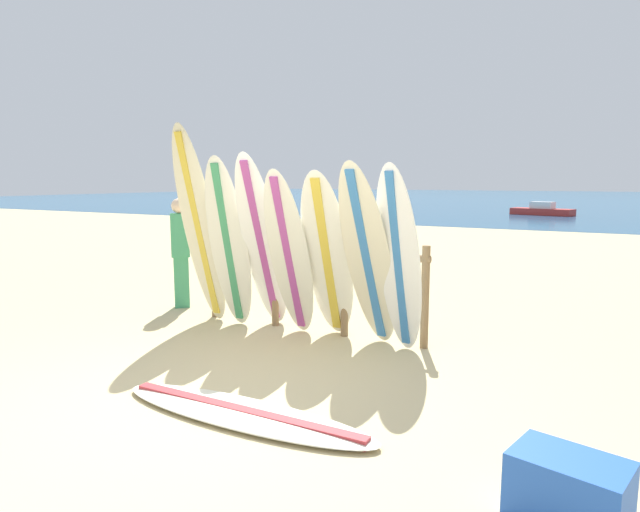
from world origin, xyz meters
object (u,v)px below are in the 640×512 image
Objects in this scene: surfboard_leaning_center at (289,255)px; beachgoer_standing at (180,248)px; surfboard_leaning_center_left at (262,244)px; surfboard_rack at (309,273)px; surfboard_leaning_far_left at (200,227)px; surfboard_leaning_far_right at (399,261)px; surfboard_lying_on_sand at (242,413)px; cooler_box at (569,488)px; small_boat_offshore at (542,210)px; surfboard_leaning_center_right at (327,257)px; surfboard_leaning_right at (368,257)px; surfboard_leaning_left at (229,244)px.

surfboard_leaning_center reaches higher than beachgoer_standing.
surfboard_leaning_center_left is at bearing 170.85° from surfboard_leaning_center.
surfboard_rack is 1.53× the size of surfboard_leaning_center.
surfboard_rack is at bearing 86.35° from surfboard_leaning_center.
surfboard_leaning_far_left is at bearing -174.28° from surfboard_leaning_center_left.
surfboard_lying_on_sand is at bearing -105.23° from surfboard_leaning_far_right.
small_boat_offshore is at bearing 109.96° from cooler_box.
surfboard_leaning_center_right is 0.60× the size of small_boat_offshore.
surfboard_rack is 0.58m from surfboard_leaning_center_right.
surfboard_rack is 1.41m from surfboard_leaning_far_right.
surfboard_leaning_right is 0.36m from surfboard_leaning_far_right.
surfboard_leaning_right is at bearing -21.74° from surfboard_rack.
small_boat_offshore is (0.48, 25.94, -0.84)m from surfboard_leaning_center_left.
surfboard_leaning_center is 1.25× the size of beachgoer_standing.
surfboard_lying_on_sand is at bearing -170.99° from cooler_box.
surfboard_leaning_left is 0.92× the size of surfboard_lying_on_sand.
surfboard_leaning_far_left is at bearing -179.20° from surfboard_leaning_far_right.
surfboard_leaning_center_left reaches higher than surfboard_leaning_center.
surfboard_leaning_center_left is at bearing 9.58° from surfboard_leaning_left.
surfboard_leaning_far_left reaches higher than small_boat_offshore.
surfboard_rack is 1.07m from surfboard_leaning_right.
surfboard_rack is 2.29m from beachgoer_standing.
surfboard_rack is at bearing 158.26° from surfboard_leaning_right.
surfboard_leaning_far_right is at bearing -6.12° from surfboard_leaning_center_right.
surfboard_leaning_right reaches higher than cooler_box.
surfboard_lying_on_sand is 3.94× the size of cooler_box.
beachgoer_standing is (-3.03, 2.63, 0.85)m from surfboard_lying_on_sand.
surfboard_leaning_center_left reaches higher than surfboard_leaning_far_right.
surfboard_leaning_right is (0.98, 0.03, 0.04)m from surfboard_leaning_center.
surfboard_leaning_right is 1.01× the size of surfboard_leaning_far_right.
surfboard_leaning_far_right is at bearing -87.16° from small_boat_offshore.
surfboard_rack is 0.68m from surfboard_leaning_center_left.
surfboard_leaning_far_left is 0.77× the size of small_boat_offshore.
small_boat_offshore is (1.37, 26.03, -1.03)m from surfboard_leaning_far_left.
surfboard_leaning_right is at bearing -1.66° from surfboard_leaning_center_left.
surfboard_leaning_center_right is (1.76, 0.13, -0.28)m from surfboard_leaning_far_left.
beachgoer_standing is 25.50m from small_boat_offshore.
surfboard_leaning_far_right is 1.28× the size of beachgoer_standing.
cooler_box is at bearing -28.65° from surfboard_leaning_left.
small_boat_offshore is (-0.74, 28.03, 0.22)m from surfboard_lying_on_sand.
beachgoer_standing reaches higher than cooler_box.
surfboard_leaning_center_right is (0.42, -0.30, 0.27)m from surfboard_rack.
surfboard_leaning_left is 0.65× the size of small_boat_offshore.
surfboard_lying_on_sand is (-0.19, -2.05, -1.01)m from surfboard_leaning_right.
surfboard_leaning_left is 1.05× the size of surfboard_leaning_far_right.
surfboard_leaning_far_left is 3.16m from surfboard_lying_on_sand.
surfboard_leaning_center_right is at bearing -89.13° from small_boat_offshore.
surfboard_leaning_far_left reaches higher than surfboard_leaning_far_right.
surfboard_leaning_center_right is 3.33× the size of cooler_box.
surfboard_rack is 1.20× the size of surfboard_leaning_far_left.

